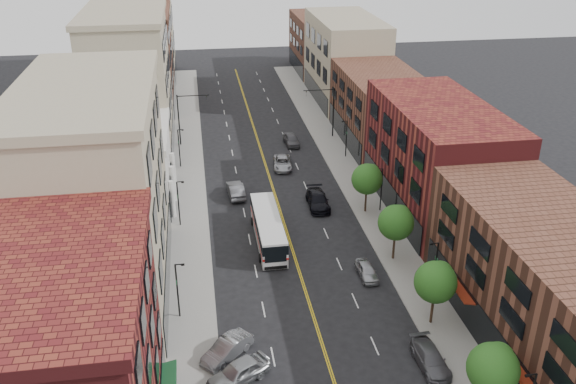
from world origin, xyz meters
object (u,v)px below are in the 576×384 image
car_angle_a (239,372)px  car_lane_behind (236,190)px  city_bus (268,227)px  car_parked_far (367,271)px  car_lane_c (291,140)px  car_angle_b (227,349)px  car_lane_a (318,200)px  car_lane_b (283,163)px  car_parked_mid (430,359)px

car_angle_a → car_lane_behind: (2.18, 30.54, -0.02)m
city_bus → car_parked_far: 11.27m
car_lane_behind → car_lane_c: size_ratio=1.08×
car_angle_b → car_parked_far: car_angle_b is taller
car_lane_a → car_lane_c: size_ratio=1.21×
car_lane_a → car_lane_b: (-2.29, 11.61, -0.10)m
car_lane_a → car_lane_b: car_lane_a is taller
car_parked_mid → car_lane_c: size_ratio=1.03×
car_parked_far → car_lane_a: size_ratio=0.68×
car_angle_a → car_lane_c: bearing=135.5°
car_lane_a → car_lane_b: 11.84m
car_parked_mid → car_lane_behind: (-11.97, 31.17, 0.12)m
car_angle_b → car_lane_behind: size_ratio=0.92×
car_parked_far → car_lane_c: size_ratio=0.83×
car_lane_a → car_angle_b: bearing=-114.9°
car_lane_behind → car_lane_c: car_lane_behind is taller
city_bus → car_parked_mid: city_bus is taller
car_angle_a → car_lane_c: 47.31m
car_parked_mid → car_lane_behind: car_lane_behind is taller
car_parked_mid → car_lane_a: (-3.04, 27.00, 0.12)m
car_angle_b → car_lane_a: (11.76, 23.64, 0.06)m
car_angle_a → car_parked_far: (12.74, 11.70, -0.18)m
car_angle_a → car_lane_behind: size_ratio=0.99×
car_parked_mid → car_lane_a: bearing=94.4°
car_lane_a → car_lane_c: 19.59m
car_parked_far → car_lane_behind: (-10.56, 18.84, 0.16)m
city_bus → car_lane_c: (6.67, 26.53, -0.90)m
car_parked_far → city_bus: bearing=135.2°
car_lane_c → car_parked_mid: bearing=-89.1°
car_lane_behind → car_lane_b: 9.98m
car_parked_far → car_lane_behind: bearing=117.9°
car_lane_a → car_parked_far: bearing=-82.2°
city_bus → car_lane_c: size_ratio=2.47×
car_parked_mid → car_lane_a: 27.17m
car_angle_a → car_lane_a: (11.12, 26.36, -0.03)m
car_parked_far → car_lane_c: bearing=91.2°
car_angle_a → car_parked_far: size_ratio=1.29×
city_bus → car_angle_a: 19.97m
car_angle_b → car_parked_far: size_ratio=1.20×
city_bus → car_angle_a: city_bus is taller
car_angle_b → car_lane_a: bearing=110.1°
car_angle_a → car_lane_a: 28.61m
car_angle_a → car_lane_c: size_ratio=1.07×
car_parked_mid → car_lane_b: size_ratio=0.93×
car_lane_behind → car_lane_a: bearing=150.5°
car_angle_b → car_lane_c: (11.91, 43.22, 0.03)m
city_bus → car_parked_far: bearing=-43.4°
car_angle_a → car_angle_b: bearing=162.6°
city_bus → car_lane_a: bearing=46.8°
car_angle_a → car_angle_b: 2.80m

